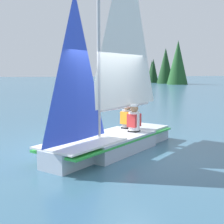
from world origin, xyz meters
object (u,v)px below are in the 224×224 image
(sailor_crew, at_px, (127,121))
(motorboat_distant, at_px, (130,91))
(sailor_helm, at_px, (134,124))
(sailboat_main, at_px, (113,116))

(sailor_crew, height_order, motorboat_distant, sailor_crew)
(sailor_helm, height_order, sailor_crew, same)
(sailboat_main, xyz_separation_m, sailor_helm, (-0.23, 0.68, -0.28))
(sailor_helm, xyz_separation_m, motorboat_distant, (-18.22, 7.25, -0.25))
(sailboat_main, height_order, motorboat_distant, sailboat_main)
(sailboat_main, relative_size, motorboat_distant, 1.35)
(sailor_helm, relative_size, sailor_crew, 1.00)
(sailboat_main, distance_m, sailor_crew, 1.07)
(sailor_helm, bearing_deg, sailor_crew, -126.94)
(sailor_crew, xyz_separation_m, motorboat_distant, (-17.68, 7.25, -0.25))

